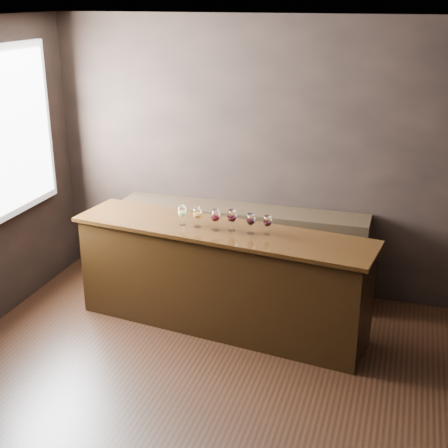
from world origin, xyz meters
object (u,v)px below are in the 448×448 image
(glass_amber, at_px, (197,213))
(glass_red_d, at_px, (268,221))
(bar_counter, at_px, (221,280))
(back_bar_shelf, at_px, (241,250))
(glass_red_b, at_px, (232,216))
(glass_red_a, at_px, (216,216))
(glass_white, at_px, (182,212))
(glass_red_c, at_px, (251,220))

(glass_amber, relative_size, glass_red_d, 1.09)
(bar_counter, distance_m, back_bar_shelf, 0.78)
(glass_red_b, bearing_deg, glass_red_a, -169.21)
(glass_red_d, bearing_deg, glass_white, 179.72)
(bar_counter, bearing_deg, glass_red_a, -125.80)
(glass_amber, bearing_deg, glass_red_a, -7.42)
(glass_amber, distance_m, glass_red_d, 0.65)
(bar_counter, bearing_deg, glass_red_b, 1.82)
(glass_red_b, height_order, glass_red_d, glass_red_b)
(glass_red_d, bearing_deg, back_bar_shelf, 119.71)
(glass_red_d, bearing_deg, bar_counter, 179.37)
(glass_white, bearing_deg, glass_red_d, -0.28)
(glass_white, xyz_separation_m, glass_amber, (0.15, -0.01, 0.00))
(glass_red_a, height_order, glass_red_d, glass_red_a)
(glass_red_c, xyz_separation_m, glass_red_d, (0.15, 0.02, -0.01))
(glass_red_d, bearing_deg, glass_red_a, -175.89)
(glass_red_b, height_order, glass_red_c, glass_red_b)
(glass_amber, height_order, glass_red_a, glass_red_a)
(back_bar_shelf, bearing_deg, glass_red_d, -60.29)
(glass_red_b, xyz_separation_m, glass_red_c, (0.18, -0.02, -0.01))
(glass_red_a, xyz_separation_m, glass_red_c, (0.32, 0.01, -0.01))
(back_bar_shelf, xyz_separation_m, glass_red_a, (-0.02, -0.82, 0.66))
(back_bar_shelf, relative_size, glass_red_c, 13.64)
(glass_amber, relative_size, glass_red_a, 0.98)
(glass_red_b, bearing_deg, glass_amber, -179.36)
(glass_amber, bearing_deg, back_bar_shelf, 75.82)
(bar_counter, xyz_separation_m, glass_red_d, (0.43, -0.00, 0.63))
(back_bar_shelf, bearing_deg, glass_amber, -104.18)
(bar_counter, bearing_deg, glass_amber, -168.55)
(bar_counter, relative_size, glass_amber, 14.05)
(glass_red_c, bearing_deg, glass_white, 177.73)
(bar_counter, xyz_separation_m, back_bar_shelf, (-0.02, 0.78, -0.01))
(glass_red_a, distance_m, glass_red_c, 0.32)
(bar_counter, height_order, glass_red_a, glass_red_a)
(glass_red_a, bearing_deg, back_bar_shelf, 88.67)
(glass_white, relative_size, glass_red_a, 0.95)
(bar_counter, relative_size, glass_red_a, 13.83)
(glass_red_a, xyz_separation_m, glass_red_d, (0.47, 0.03, -0.01))
(glass_white, relative_size, glass_red_b, 0.94)
(glass_white, xyz_separation_m, glass_red_a, (0.33, -0.04, 0.01))
(glass_red_a, relative_size, glass_red_c, 1.04)
(bar_counter, xyz_separation_m, glass_red_b, (0.11, -0.01, 0.64))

